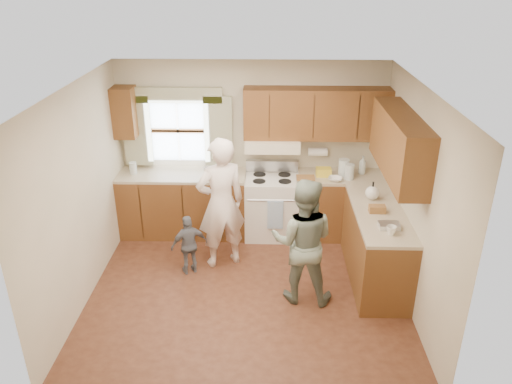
{
  "coord_description": "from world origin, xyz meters",
  "views": [
    {
      "loc": [
        0.25,
        -5.09,
        3.67
      ],
      "look_at": [
        0.1,
        0.4,
        1.15
      ],
      "focal_mm": 35.0,
      "sensor_mm": 36.0,
      "label": 1
    }
  ],
  "objects_px": {
    "woman_left": "(221,204)",
    "woman_right": "(303,241)",
    "child": "(189,245)",
    "stove": "(272,205)"
  },
  "relations": [
    {
      "from": "woman_right",
      "to": "child",
      "type": "distance_m",
      "value": 1.53
    },
    {
      "from": "woman_right",
      "to": "child",
      "type": "bearing_deg",
      "value": -11.6
    },
    {
      "from": "stove",
      "to": "child",
      "type": "bearing_deg",
      "value": -134.98
    },
    {
      "from": "woman_right",
      "to": "child",
      "type": "relative_size",
      "value": 1.89
    },
    {
      "from": "woman_left",
      "to": "stove",
      "type": "bearing_deg",
      "value": -153.47
    },
    {
      "from": "woman_left",
      "to": "woman_right",
      "type": "relative_size",
      "value": 1.15
    },
    {
      "from": "stove",
      "to": "child",
      "type": "height_order",
      "value": "stove"
    },
    {
      "from": "woman_left",
      "to": "child",
      "type": "height_order",
      "value": "woman_left"
    },
    {
      "from": "woman_left",
      "to": "woman_right",
      "type": "xyz_separation_m",
      "value": [
        1.0,
        -0.74,
        -0.11
      ]
    },
    {
      "from": "woman_right",
      "to": "woman_left",
      "type": "bearing_deg",
      "value": -28.24
    }
  ]
}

